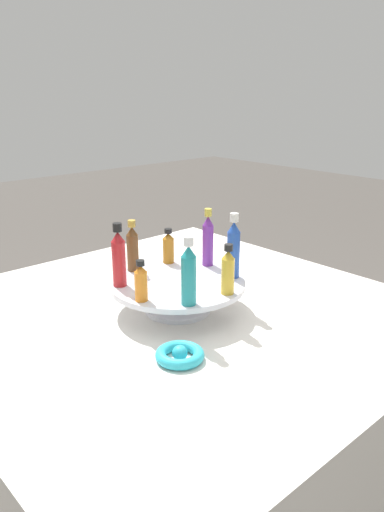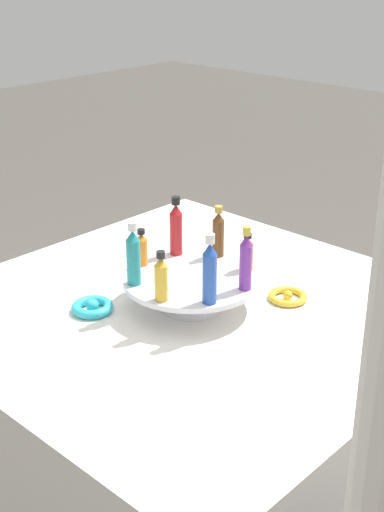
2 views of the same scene
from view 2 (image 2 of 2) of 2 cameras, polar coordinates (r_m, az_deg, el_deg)
party_table at (r=1.82m, az=-0.03°, el=-14.28°), size 1.03×1.03×0.74m
display_stand at (r=1.60m, az=-0.03°, el=-2.30°), size 0.31×0.31×0.07m
bottle_amber at (r=1.61m, az=4.43°, el=0.24°), size 0.03×0.03×0.09m
bottle_brown at (r=1.67m, az=2.12°, el=1.84°), size 0.03×0.03×0.12m
bottle_red at (r=1.68m, az=-1.29°, el=2.25°), size 0.03×0.03×0.14m
bottle_orange at (r=1.63m, az=-4.06°, el=0.60°), size 0.03×0.03×0.09m
bottle_teal at (r=1.53m, az=-4.72°, el=0.01°), size 0.03×0.03×0.14m
bottle_gold at (r=1.46m, az=-2.49°, el=-1.77°), size 0.03×0.03×0.11m
bottle_blue at (r=1.45m, az=1.42°, el=-1.26°), size 0.03×0.03×0.15m
bottle_purple at (r=1.51m, az=4.32°, el=-0.39°), size 0.03×0.03×0.14m
ribbon_bow_gold at (r=1.66m, az=7.66°, el=-3.23°), size 0.09×0.09×0.02m
ribbon_bow_teal at (r=1.61m, az=-7.97°, el=-4.06°), size 0.09×0.09×0.03m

